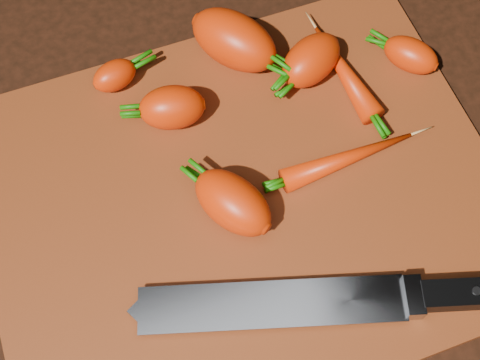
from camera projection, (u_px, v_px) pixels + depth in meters
name	position (u px, v px, depth m)	size (l,w,h in m)	color
ground	(243.00, 204.00, 0.67)	(2.00, 2.00, 0.01)	black
cutting_board	(244.00, 199.00, 0.66)	(0.50, 0.40, 0.01)	brown
carrot_0	(172.00, 107.00, 0.67)	(0.07, 0.05, 0.05)	red
carrot_1	(234.00, 40.00, 0.70)	(0.10, 0.06, 0.06)	red
carrot_2	(233.00, 203.00, 0.62)	(0.08, 0.05, 0.05)	red
carrot_3	(311.00, 60.00, 0.69)	(0.07, 0.05, 0.05)	red
carrot_4	(115.00, 76.00, 0.70)	(0.05, 0.03, 0.03)	red
carrot_5	(411.00, 55.00, 0.70)	(0.06, 0.04, 0.04)	red
carrot_6	(344.00, 71.00, 0.70)	(0.12, 0.03, 0.03)	red
carrot_7	(348.00, 158.00, 0.66)	(0.14, 0.02, 0.02)	red
knife	(298.00, 303.00, 0.59)	(0.38, 0.15, 0.02)	gray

